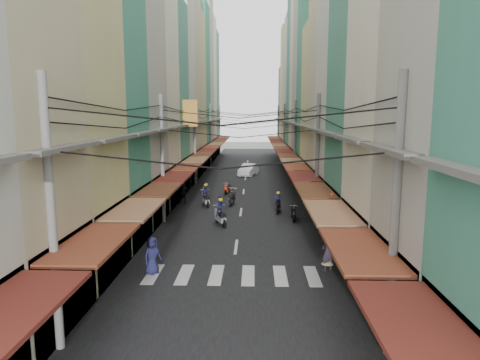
% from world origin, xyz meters
% --- Properties ---
extents(ground, '(160.00, 160.00, 0.00)m').
position_xyz_m(ground, '(0.00, 0.00, 0.00)').
color(ground, slate).
rests_on(ground, ground).
extents(road, '(10.00, 80.00, 0.02)m').
position_xyz_m(road, '(0.00, 20.00, 0.01)').
color(road, black).
rests_on(road, ground).
extents(sidewalk_left, '(3.00, 80.00, 0.06)m').
position_xyz_m(sidewalk_left, '(-6.50, 20.00, 0.03)').
color(sidewalk_left, gray).
rests_on(sidewalk_left, ground).
extents(sidewalk_right, '(3.00, 80.00, 0.06)m').
position_xyz_m(sidewalk_right, '(6.50, 20.00, 0.03)').
color(sidewalk_right, gray).
rests_on(sidewalk_right, ground).
extents(crosswalk, '(7.55, 2.40, 0.01)m').
position_xyz_m(crosswalk, '(-0.00, -6.00, 0.03)').
color(crosswalk, silver).
rests_on(crosswalk, ground).
extents(building_row_left, '(7.80, 67.67, 23.70)m').
position_xyz_m(building_row_left, '(-7.92, 16.56, 9.78)').
color(building_row_left, beige).
rests_on(building_row_left, ground).
extents(building_row_right, '(7.80, 68.98, 22.59)m').
position_xyz_m(building_row_right, '(7.92, 16.45, 9.41)').
color(building_row_right, '#3E886F').
rests_on(building_row_right, ground).
extents(utility_poles, '(10.20, 66.13, 8.20)m').
position_xyz_m(utility_poles, '(0.00, 15.01, 6.59)').
color(utility_poles, gray).
rests_on(utility_poles, ground).
extents(white_car, '(5.07, 3.06, 1.68)m').
position_xyz_m(white_car, '(0.30, 24.05, 0.00)').
color(white_car, silver).
rests_on(white_car, ground).
extents(bicycle, '(1.51, 0.64, 1.02)m').
position_xyz_m(bicycle, '(6.28, 1.03, 0.00)').
color(bicycle, black).
rests_on(bicycle, ground).
extents(moving_scooters, '(6.72, 12.44, 1.88)m').
position_xyz_m(moving_scooters, '(-0.38, 6.22, 0.53)').
color(moving_scooters, black).
rests_on(moving_scooters, ground).
extents(parked_scooters, '(12.62, 13.22, 1.01)m').
position_xyz_m(parked_scooters, '(4.73, -4.82, 0.48)').
color(parked_scooters, black).
rests_on(parked_scooters, ground).
extents(pedestrians, '(12.50, 15.76, 2.25)m').
position_xyz_m(pedestrians, '(-3.76, 2.61, 1.05)').
color(pedestrians, '#28222D').
rests_on(pedestrians, ground).
extents(market_umbrella, '(2.33, 2.33, 2.46)m').
position_xyz_m(market_umbrella, '(6.35, -0.67, 2.17)').
color(market_umbrella, '#B2B2B7').
rests_on(market_umbrella, ground).
extents(traffic_sign, '(0.10, 0.71, 3.23)m').
position_xyz_m(traffic_sign, '(4.78, -3.03, 2.38)').
color(traffic_sign, gray).
rests_on(traffic_sign, ground).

